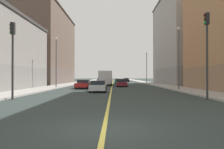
{
  "coord_description": "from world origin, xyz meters",
  "views": [
    {
      "loc": [
        0.32,
        -7.48,
        1.75
      ],
      "look_at": [
        -0.12,
        48.68,
        2.28
      ],
      "focal_mm": 35.85,
      "sensor_mm": 36.0,
      "label": 1
    }
  ],
  "objects_px": {
    "car_blue": "(100,80)",
    "car_green": "(119,81)",
    "traffic_light_left_near": "(207,44)",
    "street_lamp_left_far": "(147,65)",
    "car_silver": "(98,86)",
    "car_red": "(83,84)",
    "car_maroon": "(122,83)",
    "box_truck": "(106,78)",
    "traffic_light_right_near": "(12,50)",
    "building_left_mid": "(187,40)",
    "street_lamp_left_near": "(179,52)",
    "car_black": "(126,80)",
    "street_lamp_right_near": "(56,57)",
    "building_right_midblock": "(42,48)"
  },
  "relations": [
    {
      "from": "traffic_light_right_near",
      "to": "street_lamp_left_far",
      "type": "distance_m",
      "value": 41.22
    },
    {
      "from": "street_lamp_left_far",
      "to": "car_green",
      "type": "xyz_separation_m",
      "value": [
        -6.92,
        -1.29,
        -4.07
      ]
    },
    {
      "from": "street_lamp_left_near",
      "to": "car_green",
      "type": "distance_m",
      "value": 27.12
    },
    {
      "from": "car_silver",
      "to": "car_maroon",
      "type": "distance_m",
      "value": 13.69
    },
    {
      "from": "traffic_light_left_near",
      "to": "street_lamp_left_near",
      "type": "relative_size",
      "value": 0.85
    },
    {
      "from": "building_left_mid",
      "to": "traffic_light_left_near",
      "type": "distance_m",
      "value": 35.6
    },
    {
      "from": "street_lamp_left_far",
      "to": "car_red",
      "type": "distance_m",
      "value": 25.14
    },
    {
      "from": "building_left_mid",
      "to": "street_lamp_left_far",
      "type": "xyz_separation_m",
      "value": [
        -8.62,
        4.27,
        -5.35
      ]
    },
    {
      "from": "street_lamp_left_far",
      "to": "car_maroon",
      "type": "height_order",
      "value": "street_lamp_left_far"
    },
    {
      "from": "street_lamp_left_near",
      "to": "car_green",
      "type": "relative_size",
      "value": 1.86
    },
    {
      "from": "car_blue",
      "to": "car_maroon",
      "type": "bearing_deg",
      "value": -80.39
    },
    {
      "from": "car_silver",
      "to": "box_truck",
      "type": "distance_m",
      "value": 18.64
    },
    {
      "from": "traffic_light_left_near",
      "to": "street_lamp_left_near",
      "type": "distance_m",
      "value": 10.93
    },
    {
      "from": "car_black",
      "to": "car_silver",
      "type": "bearing_deg",
      "value": -97.1
    },
    {
      "from": "building_left_mid",
      "to": "street_lamp_left_far",
      "type": "relative_size",
      "value": 3.14
    },
    {
      "from": "building_left_mid",
      "to": "box_truck",
      "type": "distance_m",
      "value": 21.19
    },
    {
      "from": "car_silver",
      "to": "box_truck",
      "type": "height_order",
      "value": "box_truck"
    },
    {
      "from": "building_right_midblock",
      "to": "car_silver",
      "type": "xyz_separation_m",
      "value": [
        15.55,
        -27.8,
        -8.0
      ]
    },
    {
      "from": "street_lamp_left_far",
      "to": "car_silver",
      "type": "xyz_separation_m",
      "value": [
        -9.88,
        -29.33,
        -4.04
      ]
    },
    {
      "from": "building_right_midblock",
      "to": "building_left_mid",
      "type": "bearing_deg",
      "value": -4.59
    },
    {
      "from": "car_red",
      "to": "car_maroon",
      "type": "bearing_deg",
      "value": 41.39
    },
    {
      "from": "street_lamp_left_near",
      "to": "car_silver",
      "type": "height_order",
      "value": "street_lamp_left_near"
    },
    {
      "from": "car_blue",
      "to": "car_red",
      "type": "distance_m",
      "value": 40.31
    },
    {
      "from": "traffic_light_left_near",
      "to": "street_lamp_left_far",
      "type": "distance_m",
      "value": 38.06
    },
    {
      "from": "car_green",
      "to": "box_truck",
      "type": "height_order",
      "value": "box_truck"
    },
    {
      "from": "street_lamp_right_near",
      "to": "box_truck",
      "type": "distance_m",
      "value": 13.14
    },
    {
      "from": "traffic_light_left_near",
      "to": "car_green",
      "type": "relative_size",
      "value": 1.57
    },
    {
      "from": "car_black",
      "to": "car_silver",
      "type": "relative_size",
      "value": 0.91
    },
    {
      "from": "traffic_light_right_near",
      "to": "car_blue",
      "type": "relative_size",
      "value": 1.3
    },
    {
      "from": "car_black",
      "to": "car_red",
      "type": "xyz_separation_m",
      "value": [
        -8.55,
        -38.27,
        -0.01
      ]
    },
    {
      "from": "traffic_light_left_near",
      "to": "car_red",
      "type": "height_order",
      "value": "traffic_light_left_near"
    },
    {
      "from": "street_lamp_left_near",
      "to": "car_maroon",
      "type": "bearing_deg",
      "value": 120.87
    },
    {
      "from": "building_right_midblock",
      "to": "car_blue",
      "type": "height_order",
      "value": "building_right_midblock"
    },
    {
      "from": "car_blue",
      "to": "car_green",
      "type": "distance_m",
      "value": 21.05
    },
    {
      "from": "box_truck",
      "to": "car_green",
      "type": "bearing_deg",
      "value": 73.63
    },
    {
      "from": "car_red",
      "to": "building_right_midblock",
      "type": "bearing_deg",
      "value": 122.82
    },
    {
      "from": "car_red",
      "to": "car_maroon",
      "type": "distance_m",
      "value": 8.01
    },
    {
      "from": "street_lamp_left_near",
      "to": "car_blue",
      "type": "height_order",
      "value": "street_lamp_left_near"
    },
    {
      "from": "traffic_light_left_near",
      "to": "car_red",
      "type": "xyz_separation_m",
      "value": [
        -11.66,
        16.72,
        -3.61
      ]
    },
    {
      "from": "street_lamp_left_far",
      "to": "car_green",
      "type": "height_order",
      "value": "street_lamp_left_far"
    },
    {
      "from": "traffic_light_left_near",
      "to": "car_green",
      "type": "height_order",
      "value": "traffic_light_left_near"
    },
    {
      "from": "traffic_light_left_near",
      "to": "street_lamp_right_near",
      "type": "relative_size",
      "value": 0.88
    },
    {
      "from": "building_right_midblock",
      "to": "box_truck",
      "type": "height_order",
      "value": "building_right_midblock"
    },
    {
      "from": "traffic_light_left_near",
      "to": "car_red",
      "type": "relative_size",
      "value": 1.47
    },
    {
      "from": "street_lamp_left_far",
      "to": "car_red",
      "type": "height_order",
      "value": "street_lamp_left_far"
    },
    {
      "from": "traffic_light_right_near",
      "to": "car_black",
      "type": "bearing_deg",
      "value": 77.97
    },
    {
      "from": "car_green",
      "to": "box_truck",
      "type": "bearing_deg",
      "value": -106.37
    },
    {
      "from": "street_lamp_right_near",
      "to": "car_silver",
      "type": "height_order",
      "value": "street_lamp_right_near"
    },
    {
      "from": "building_left_mid",
      "to": "street_lamp_left_near",
      "type": "xyz_separation_m",
      "value": [
        -8.62,
        -22.91,
        -5.2
      ]
    },
    {
      "from": "street_lamp_right_near",
      "to": "car_blue",
      "type": "bearing_deg",
      "value": 84.01
    }
  ]
}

